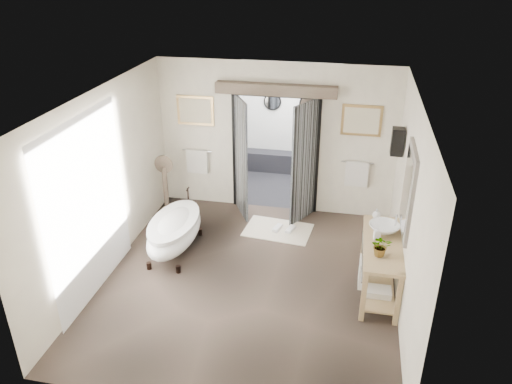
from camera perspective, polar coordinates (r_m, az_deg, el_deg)
ground_plane at (r=7.96m, az=-0.86°, el=-9.99°), size 5.00×5.00×0.00m
room_shell at (r=6.92m, az=-1.47°, el=1.94°), size 4.52×5.02×2.91m
shower_room at (r=11.04m, az=3.48°, el=6.01°), size 2.22×2.01×2.51m
back_wall_dressing at (r=9.25m, az=2.10°, el=6.34°), size 3.82×0.76×2.52m
clawfoot_tub at (r=8.55m, az=-9.28°, el=-4.36°), size 0.76×1.69×0.83m
vanity at (r=7.67m, az=13.85°, el=-7.82°), size 0.57×1.60×0.85m
pedestal_mirror at (r=9.74m, az=-10.27°, el=0.33°), size 0.36×0.23×1.22m
rug at (r=9.25m, az=2.53°, el=-4.35°), size 1.28×0.92×0.01m
slippers at (r=9.23m, az=3.20°, el=-4.19°), size 0.41×0.28×0.05m
basin at (r=7.69m, az=14.44°, el=-4.09°), size 0.61×0.61×0.16m
plant at (r=7.12m, az=14.11°, el=-6.01°), size 0.29×0.26×0.30m
soap_bottle_a at (r=7.51m, az=13.69°, el=-4.55°), size 0.10×0.11×0.21m
soap_bottle_b at (r=8.09m, az=13.61°, el=-2.42°), size 0.16×0.16×0.16m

